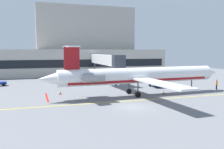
# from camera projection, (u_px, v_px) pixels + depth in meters

# --- Properties ---
(ground) EXTENTS (120.00, 120.00, 0.11)m
(ground) POSITION_uv_depth(u_px,v_px,m) (134.00, 107.00, 32.33)
(ground) COLOR slate
(terminal_building) EXTENTS (58.59, 17.55, 21.58)m
(terminal_building) POSITION_uv_depth(u_px,v_px,m) (76.00, 48.00, 78.64)
(terminal_building) COLOR #B7B2A8
(terminal_building) RESTS_ON ground
(jet_bridge_west) EXTENTS (2.40, 23.11, 6.54)m
(jet_bridge_west) POSITION_uv_depth(u_px,v_px,m) (105.00, 60.00, 59.31)
(jet_bridge_west) COLOR silver
(jet_bridge_west) RESTS_ON ground
(regional_jet) EXTENTS (32.84, 27.31, 8.14)m
(regional_jet) POSITION_uv_depth(u_px,v_px,m) (138.00, 76.00, 40.33)
(regional_jet) COLOR white
(regional_jet) RESTS_ON ground
(pushback_tractor) EXTENTS (2.09, 3.77, 2.14)m
(pushback_tractor) POSITION_uv_depth(u_px,v_px,m) (156.00, 82.00, 49.94)
(pushback_tractor) COLOR #19389E
(pushback_tractor) RESTS_ON ground
(fuel_tank) EXTENTS (8.27, 2.35, 2.49)m
(fuel_tank) POSITION_uv_depth(u_px,v_px,m) (140.00, 74.00, 61.63)
(fuel_tank) COLOR white
(fuel_tank) RESTS_ON ground
(marshaller) EXTENTS (0.79, 0.44, 1.96)m
(marshaller) POSITION_uv_depth(u_px,v_px,m) (217.00, 84.00, 46.44)
(marshaller) COLOR #191E33
(marshaller) RESTS_ON ground
(safety_cone_alpha) EXTENTS (0.47, 0.47, 0.55)m
(safety_cone_alpha) POSITION_uv_depth(u_px,v_px,m) (164.00, 93.00, 41.70)
(safety_cone_alpha) COLOR orange
(safety_cone_alpha) RESTS_ON ground
(safety_cone_bravo) EXTENTS (0.47, 0.47, 0.55)m
(safety_cone_bravo) POSITION_uv_depth(u_px,v_px,m) (60.00, 93.00, 41.47)
(safety_cone_bravo) COLOR orange
(safety_cone_bravo) RESTS_ON ground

